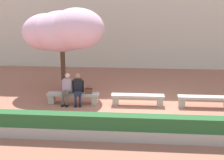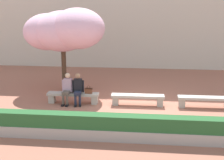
{
  "view_description": "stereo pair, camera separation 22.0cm",
  "coord_description": "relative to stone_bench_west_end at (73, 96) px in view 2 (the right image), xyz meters",
  "views": [
    {
      "loc": [
        0.04,
        -12.34,
        4.14
      ],
      "look_at": [
        -1.08,
        0.2,
        1.0
      ],
      "focal_mm": 50.0,
      "sensor_mm": 36.0,
      "label": 1
    },
    {
      "loc": [
        0.26,
        -12.32,
        4.14
      ],
      "look_at": [
        -1.08,
        0.2,
        1.0
      ],
      "focal_mm": 50.0,
      "sensor_mm": 36.0,
      "label": 2
    }
  ],
  "objects": [
    {
      "name": "ground_plane",
      "position": [
        2.71,
        0.0,
        -0.31
      ],
      "size": [
        100.0,
        100.0,
        0.0
      ],
      "primitive_type": "plane",
      "color": "#9E604C"
    },
    {
      "name": "stone_bench_west_end",
      "position": [
        0.0,
        0.0,
        0.0
      ],
      "size": [
        2.18,
        0.44,
        0.45
      ],
      "color": "#ADA89E",
      "rests_on": "ground"
    },
    {
      "name": "stone_bench_near_west",
      "position": [
        2.71,
        0.0,
        0.0
      ],
      "size": [
        2.18,
        0.44,
        0.45
      ],
      "color": "#ADA89E",
      "rests_on": "ground"
    },
    {
      "name": "stone_bench_center",
      "position": [
        5.42,
        0.0,
        0.0
      ],
      "size": [
        2.18,
        0.44,
        0.45
      ],
      "color": "#ADA89E",
      "rests_on": "ground"
    },
    {
      "name": "person_seated_left",
      "position": [
        -0.22,
        -0.05,
        0.38
      ],
      "size": [
        0.51,
        0.71,
        1.29
      ],
      "color": "black",
      "rests_on": "ground"
    },
    {
      "name": "person_seated_right",
      "position": [
        0.23,
        -0.05,
        0.38
      ],
      "size": [
        0.51,
        0.72,
        1.29
      ],
      "color": "black",
      "rests_on": "ground"
    },
    {
      "name": "handbag",
      "position": [
        0.67,
        -0.01,
        0.27
      ],
      "size": [
        0.3,
        0.15,
        0.34
      ],
      "color": "brown",
      "rests_on": "stone_bench_west_end"
    },
    {
      "name": "cherry_tree_main",
      "position": [
        -0.81,
        1.94,
        2.56
      ],
      "size": [
        3.94,
        2.97,
        3.92
      ],
      "color": "#473323",
      "rests_on": "ground"
    },
    {
      "name": "planter_hedge_foreground",
      "position": [
        2.71,
        -3.39,
        0.07
      ],
      "size": [
        12.14,
        0.5,
        0.8
      ],
      "color": "#ADA89E",
      "rests_on": "ground"
    }
  ]
}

